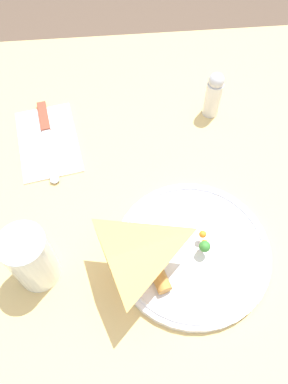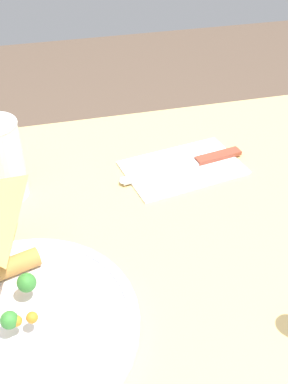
{
  "view_description": "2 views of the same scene",
  "coord_description": "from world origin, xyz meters",
  "px_view_note": "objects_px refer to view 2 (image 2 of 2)",
  "views": [
    {
      "loc": [
        0.32,
        -0.08,
        1.39
      ],
      "look_at": [
        -0.04,
        -0.04,
        0.8
      ],
      "focal_mm": 35.0,
      "sensor_mm": 36.0,
      "label": 1
    },
    {
      "loc": [
        0.03,
        0.39,
        1.23
      ],
      "look_at": [
        -0.1,
        -0.12,
        0.83
      ],
      "focal_mm": 45.0,
      "sensor_mm": 36.0,
      "label": 2
    }
  ],
  "objects_px": {
    "napkin_folded": "(183,168)",
    "dining_table": "(95,350)",
    "butter_knife": "(189,164)",
    "plate_pizza": "(19,321)"
  },
  "relations": [
    {
      "from": "napkin_folded",
      "to": "dining_table",
      "type": "bearing_deg",
      "value": 49.85
    },
    {
      "from": "dining_table",
      "to": "butter_knife",
      "type": "xyz_separation_m",
      "value": [
        -0.21,
        -0.23,
        0.12
      ]
    },
    {
      "from": "plate_pizza",
      "to": "butter_knife",
      "type": "xyz_separation_m",
      "value": [
        -0.29,
        -0.26,
        -0.01
      ]
    },
    {
      "from": "dining_table",
      "to": "butter_knife",
      "type": "relative_size",
      "value": 4.84
    },
    {
      "from": "plate_pizza",
      "to": "dining_table",
      "type": "bearing_deg",
      "value": -160.89
    },
    {
      "from": "napkin_folded",
      "to": "plate_pizza",
      "type": "bearing_deg",
      "value": 43.1
    },
    {
      "from": "plate_pizza",
      "to": "napkin_folded",
      "type": "bearing_deg",
      "value": -136.9
    },
    {
      "from": "dining_table",
      "to": "plate_pizza",
      "type": "height_order",
      "value": "plate_pizza"
    },
    {
      "from": "dining_table",
      "to": "napkin_folded",
      "type": "xyz_separation_m",
      "value": [
        -0.19,
        -0.23,
        0.11
      ]
    },
    {
      "from": "dining_table",
      "to": "plate_pizza",
      "type": "xyz_separation_m",
      "value": [
        0.08,
        0.03,
        0.13
      ]
    }
  ]
}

